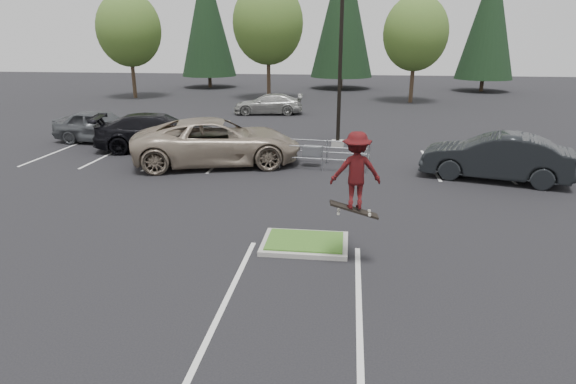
# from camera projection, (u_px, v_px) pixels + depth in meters

# --- Properties ---
(ground) EXTENTS (120.00, 120.00, 0.00)m
(ground) POSITION_uv_depth(u_px,v_px,m) (305.00, 246.00, 12.44)
(ground) COLOR black
(ground) RESTS_ON ground
(grass_median) EXTENTS (2.20, 1.60, 0.16)m
(grass_median) POSITION_uv_depth(u_px,v_px,m) (305.00, 243.00, 12.41)
(grass_median) COLOR #A2A097
(grass_median) RESTS_ON ground
(stall_lines) EXTENTS (22.62, 17.60, 0.01)m
(stall_lines) POSITION_uv_depth(u_px,v_px,m) (284.00, 179.00, 18.29)
(stall_lines) COLOR silver
(stall_lines) RESTS_ON ground
(light_pole) EXTENTS (0.70, 0.60, 10.12)m
(light_pole) POSITION_uv_depth(u_px,v_px,m) (341.00, 50.00, 22.31)
(light_pole) COLOR #A2A097
(light_pole) RESTS_ON ground
(decid_a) EXTENTS (5.44, 5.44, 8.91)m
(decid_a) POSITION_uv_depth(u_px,v_px,m) (129.00, 32.00, 41.24)
(decid_a) COLOR #38281C
(decid_a) RESTS_ON ground
(decid_b) EXTENTS (5.89, 5.89, 9.64)m
(decid_b) POSITION_uv_depth(u_px,v_px,m) (268.00, 26.00, 40.13)
(decid_b) COLOR #38281C
(decid_b) RESTS_ON ground
(decid_c) EXTENTS (5.12, 5.12, 8.38)m
(decid_c) POSITION_uv_depth(u_px,v_px,m) (415.00, 36.00, 38.27)
(decid_c) COLOR #38281C
(decid_c) RESTS_ON ground
(conif_a) EXTENTS (5.72, 5.72, 13.00)m
(conif_a) POSITION_uv_depth(u_px,v_px,m) (207.00, 17.00, 49.71)
(conif_a) COLOR #38281C
(conif_a) RESTS_ON ground
(conif_b) EXTENTS (6.38, 6.38, 14.50)m
(conif_b) POSITION_uv_depth(u_px,v_px,m) (343.00, 9.00, 48.27)
(conif_b) COLOR #38281C
(conif_b) RESTS_ON ground
(conif_c) EXTENTS (5.50, 5.50, 12.50)m
(conif_c) POSITION_uv_depth(u_px,v_px,m) (490.00, 19.00, 45.95)
(conif_c) COLOR #38281C
(conif_c) RESTS_ON ground
(cart_corral) EXTENTS (3.71, 1.64, 1.02)m
(cart_corral) POSITION_uv_depth(u_px,v_px,m) (315.00, 151.00, 19.87)
(cart_corral) COLOR gray
(cart_corral) RESTS_ON ground
(skateboarder) EXTENTS (1.21, 0.81, 1.98)m
(skateboarder) POSITION_uv_depth(u_px,v_px,m) (356.00, 171.00, 10.64)
(skateboarder) COLOR black
(skateboarder) RESTS_ON ground
(car_l_tan) EXTENTS (7.55, 4.94, 1.93)m
(car_l_tan) POSITION_uv_depth(u_px,v_px,m) (216.00, 142.00, 20.13)
(car_l_tan) COLOR gray
(car_l_tan) RESTS_ON ground
(car_l_black) EXTENTS (6.32, 3.71, 1.72)m
(car_l_black) POSITION_uv_depth(u_px,v_px,m) (158.00, 132.00, 22.86)
(car_l_black) COLOR black
(car_l_black) RESTS_ON ground
(car_l_grey) EXTENTS (5.00, 2.43, 1.64)m
(car_l_grey) POSITION_uv_depth(u_px,v_px,m) (101.00, 126.00, 24.42)
(car_l_grey) COLOR #464A4E
(car_l_grey) RESTS_ON ground
(car_r_charc) EXTENTS (5.61, 3.21, 1.75)m
(car_r_charc) POSITION_uv_depth(u_px,v_px,m) (495.00, 157.00, 18.00)
(car_r_charc) COLOR black
(car_r_charc) RESTS_ON ground
(car_far_silver) EXTENTS (4.98, 2.49, 1.39)m
(car_far_silver) POSITION_uv_depth(u_px,v_px,m) (269.00, 104.00, 33.55)
(car_far_silver) COLOR #A4A49F
(car_far_silver) RESTS_ON ground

